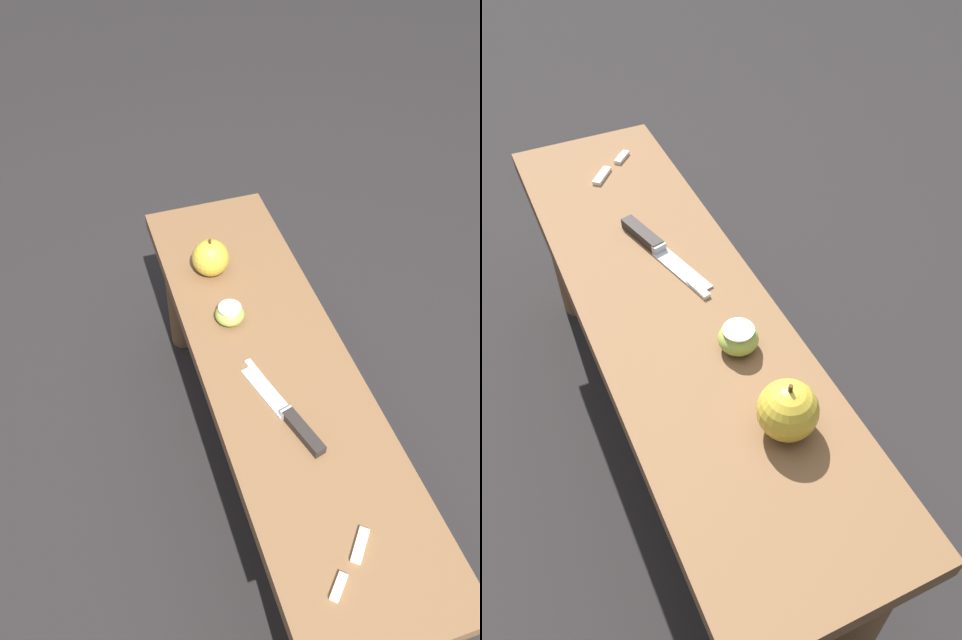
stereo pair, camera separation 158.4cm
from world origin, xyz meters
The scene contains 8 objects.
ground_plane centered at (0.00, 0.00, 0.00)m, with size 8.00×8.00×0.00m, color black.
wooden_bench centered at (0.00, 0.00, 0.34)m, with size 1.14×0.31×0.45m.
knife centered at (-0.14, 0.02, 0.46)m, with size 0.24×0.09×0.02m.
apple_whole centered at (0.31, 0.05, 0.49)m, with size 0.09×0.09×0.10m.
apple_cut centered at (0.15, 0.05, 0.47)m, with size 0.06×0.06×0.04m.
apple_slice_near_knife centered at (0.00, 0.05, 0.45)m, with size 0.06×0.03×0.01m.
apple_slice_center centered at (-0.45, 0.06, 0.45)m, with size 0.04×0.04×0.01m.
apple_slice_near_bowl centered at (-0.40, 0.00, 0.45)m, with size 0.06×0.05×0.01m.
Camera 1 is at (-0.74, 0.32, 1.46)m, focal length 35.00 mm.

